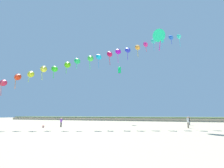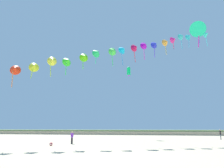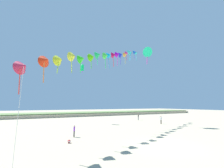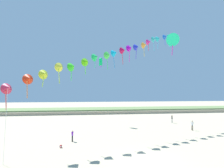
{
  "view_description": "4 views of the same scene",
  "coord_description": "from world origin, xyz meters",
  "px_view_note": "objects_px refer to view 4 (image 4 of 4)",
  "views": [
    {
      "loc": [
        12.56,
        -16.76,
        2.02
      ],
      "look_at": [
        1.35,
        10.31,
        7.22
      ],
      "focal_mm": 28.0,
      "sensor_mm": 36.0,
      "label": 1
    },
    {
      "loc": [
        2.67,
        -15.37,
        1.93
      ],
      "look_at": [
        -2.46,
        8.71,
        7.35
      ],
      "focal_mm": 32.0,
      "sensor_mm": 36.0,
      "label": 2
    },
    {
      "loc": [
        -12.43,
        -11.76,
        4.16
      ],
      "look_at": [
        -0.94,
        10.29,
        7.64
      ],
      "focal_mm": 24.0,
      "sensor_mm": 36.0,
      "label": 3
    },
    {
      "loc": [
        -6.26,
        -19.26,
        6.65
      ],
      "look_at": [
        -2.02,
        8.6,
        7.83
      ],
      "focal_mm": 32.0,
      "sensor_mm": 36.0,
      "label": 4
    }
  ],
  "objects_px": {
    "large_kite_low_lead": "(101,62)",
    "beach_ball": "(61,146)",
    "person_near_left": "(172,118)",
    "person_near_right": "(72,135)",
    "person_mid_center": "(192,125)",
    "large_kite_mid_trail": "(172,39)"
  },
  "relations": [
    {
      "from": "large_kite_low_lead",
      "to": "beach_ball",
      "type": "xyz_separation_m",
      "value": [
        -6.5,
        -18.26,
        -13.09
      ]
    },
    {
      "from": "large_kite_mid_trail",
      "to": "beach_ball",
      "type": "distance_m",
      "value": 25.01
    },
    {
      "from": "person_near_left",
      "to": "person_mid_center",
      "type": "xyz_separation_m",
      "value": [
        -0.36,
        -8.63,
        0.02
      ]
    },
    {
      "from": "beach_ball",
      "to": "person_near_left",
      "type": "bearing_deg",
      "value": 36.64
    },
    {
      "from": "person_near_right",
      "to": "large_kite_low_lead",
      "type": "xyz_separation_m",
      "value": [
        5.28,
        15.39,
        12.4
      ]
    },
    {
      "from": "person_near_left",
      "to": "person_near_right",
      "type": "bearing_deg",
      "value": -147.0
    },
    {
      "from": "person_near_left",
      "to": "person_near_right",
      "type": "xyz_separation_m",
      "value": [
        -20.7,
        -13.44,
        -0.11
      ]
    },
    {
      "from": "large_kite_mid_trail",
      "to": "person_near_right",
      "type": "bearing_deg",
      "value": -164.65
    },
    {
      "from": "person_near_left",
      "to": "person_mid_center",
      "type": "distance_m",
      "value": 8.64
    },
    {
      "from": "large_kite_low_lead",
      "to": "large_kite_mid_trail",
      "type": "relative_size",
      "value": 0.52
    },
    {
      "from": "large_kite_low_lead",
      "to": "beach_ball",
      "type": "height_order",
      "value": "large_kite_low_lead"
    },
    {
      "from": "person_near_left",
      "to": "person_mid_center",
      "type": "relative_size",
      "value": 0.98
    },
    {
      "from": "person_near_left",
      "to": "large_kite_low_lead",
      "type": "bearing_deg",
      "value": 172.81
    },
    {
      "from": "person_mid_center",
      "to": "person_near_right",
      "type": "bearing_deg",
      "value": -166.69
    },
    {
      "from": "large_kite_mid_trail",
      "to": "beach_ball",
      "type": "height_order",
      "value": "large_kite_mid_trail"
    },
    {
      "from": "person_near_right",
      "to": "large_kite_mid_trail",
      "type": "xyz_separation_m",
      "value": [
        16.77,
        4.6,
        14.99
      ]
    },
    {
      "from": "person_near_left",
      "to": "person_mid_center",
      "type": "bearing_deg",
      "value": -92.4
    },
    {
      "from": "person_mid_center",
      "to": "large_kite_mid_trail",
      "type": "bearing_deg",
      "value": -176.62
    },
    {
      "from": "beach_ball",
      "to": "person_near_right",
      "type": "bearing_deg",
      "value": 66.84
    },
    {
      "from": "person_mid_center",
      "to": "large_kite_mid_trail",
      "type": "height_order",
      "value": "large_kite_mid_trail"
    },
    {
      "from": "large_kite_low_lead",
      "to": "beach_ball",
      "type": "relative_size",
      "value": 5.81
    },
    {
      "from": "person_near_left",
      "to": "large_kite_low_lead",
      "type": "distance_m",
      "value": 19.82
    }
  ]
}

